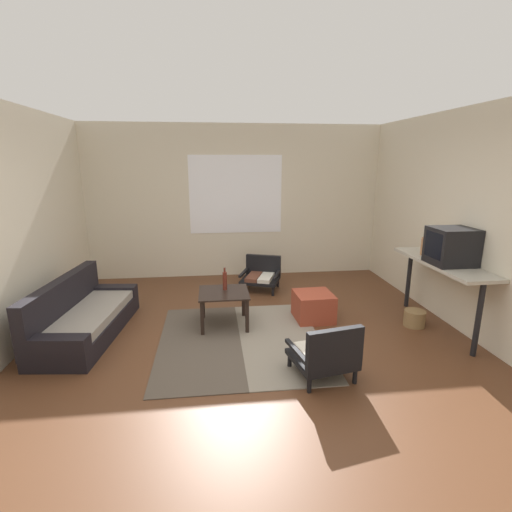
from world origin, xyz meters
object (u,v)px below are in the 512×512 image
armchair_striped_foreground (326,354)px  console_shelf (442,269)px  coffee_table (224,298)px  ottoman_orange (313,306)px  glass_bottle (225,280)px  couch (83,318)px  clay_vase (430,246)px  armchair_by_window (261,274)px  wicker_basket (414,318)px  crt_television (451,246)px

armchair_striped_foreground → console_shelf: bearing=29.4°
coffee_table → ottoman_orange: bearing=2.4°
glass_bottle → armchair_striped_foreground: bearing=-58.0°
armchair_striped_foreground → couch: bearing=154.1°
coffee_table → console_shelf: (2.67, -0.38, 0.41)m
couch → armchair_striped_foreground: bearing=-25.9°
clay_vase → glass_bottle: 2.69m
console_shelf → ottoman_orange: bearing=163.7°
armchair_by_window → clay_vase: size_ratio=2.13×
wicker_basket → clay_vase: bearing=43.5°
console_shelf → crt_television: bearing=-91.3°
coffee_table → clay_vase: clay_vase is taller
console_shelf → glass_bottle: (-2.65, 0.47, -0.20)m
armchair_striped_foreground → clay_vase: clay_vase is taller
clay_vase → glass_bottle: clay_vase is taller
couch → glass_bottle: size_ratio=6.22×
coffee_table → armchair_by_window: bearing=64.3°
armchair_striped_foreground → armchair_by_window: bearing=95.5°
ottoman_orange → console_shelf: (1.48, -0.43, 0.60)m
armchair_striped_foreground → glass_bottle: glass_bottle is taller
ottoman_orange → wicker_basket: size_ratio=1.83×
couch → clay_vase: 4.45m
couch → console_shelf: size_ratio=1.16×
clay_vase → wicker_basket: bearing=-136.5°
armchair_striped_foreground → console_shelf: size_ratio=0.42×
ottoman_orange → clay_vase: bearing=-5.0°
wicker_basket → ottoman_orange: bearing=163.9°
coffee_table → armchair_striped_foreground: (0.93, -1.37, -0.10)m
console_shelf → crt_television: 0.34m
armchair_by_window → ottoman_orange: 1.43m
coffee_table → console_shelf: bearing=-8.1°
ottoman_orange → armchair_striped_foreground: bearing=-100.6°
wicker_basket → glass_bottle: bearing=170.8°
crt_television → armchair_by_window: bearing=136.6°
armchair_striped_foreground → wicker_basket: bearing=35.1°
glass_bottle → clay_vase: bearing=-3.5°
armchair_by_window → ottoman_orange: (0.53, -1.33, -0.07)m
armchair_striped_foreground → glass_bottle: size_ratio=2.23×
crt_television → console_shelf: bearing=88.7°
coffee_table → crt_television: bearing=-11.0°
console_shelf → crt_television: size_ratio=3.36×
coffee_table → crt_television: size_ratio=1.33×
crt_television → clay_vase: bearing=89.6°
console_shelf → wicker_basket: size_ratio=5.96×
couch → glass_bottle: (1.73, 0.17, 0.36)m
coffee_table → glass_bottle: bearing=76.7°
armchair_by_window → crt_television: bearing=-43.4°
armchair_by_window → ottoman_orange: bearing=-68.3°
crt_television → clay_vase: size_ratio=1.35×
coffee_table → armchair_by_window: armchair_by_window is taller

